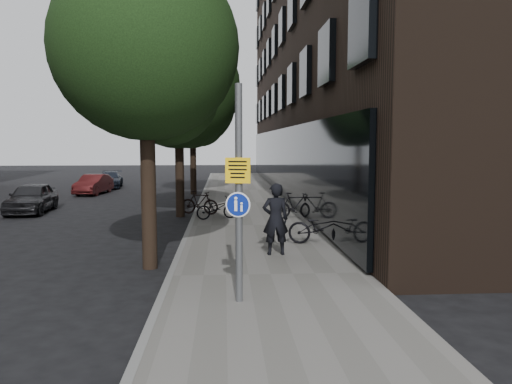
{
  "coord_description": "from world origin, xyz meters",
  "views": [
    {
      "loc": [
        -0.78,
        -7.58,
        3.07
      ],
      "look_at": [
        -0.1,
        3.09,
        2.0
      ],
      "focal_mm": 35.0,
      "sensor_mm": 36.0,
      "label": 1
    }
  ],
  "objects": [
    {
      "name": "ground",
      "position": [
        0.0,
        0.0,
        0.0
      ],
      "size": [
        120.0,
        120.0,
        0.0
      ],
      "primitive_type": "plane",
      "color": "black",
      "rests_on": "ground"
    },
    {
      "name": "sidewalk",
      "position": [
        0.25,
        10.0,
        0.06
      ],
      "size": [
        4.5,
        60.0,
        0.12
      ],
      "primitive_type": "cube",
      "color": "slate",
      "rests_on": "ground"
    },
    {
      "name": "curb_edge",
      "position": [
        -2.0,
        10.0,
        0.07
      ],
      "size": [
        0.15,
        60.0,
        0.13
      ],
      "primitive_type": "cube",
      "color": "slate",
      "rests_on": "ground"
    },
    {
      "name": "building_right_dark_brick",
      "position": [
        8.5,
        22.0,
        9.0
      ],
      "size": [
        12.0,
        40.0,
        18.0
      ],
      "primitive_type": "cube",
      "color": "black",
      "rests_on": "ground"
    },
    {
      "name": "street_tree_near",
      "position": [
        -2.53,
        4.64,
        5.11
      ],
      "size": [
        4.4,
        4.4,
        7.5
      ],
      "color": "black",
      "rests_on": "ground"
    },
    {
      "name": "street_tree_mid",
      "position": [
        -2.53,
        13.14,
        5.11
      ],
      "size": [
        5.0,
        5.0,
        7.8
      ],
      "color": "black",
      "rests_on": "ground"
    },
    {
      "name": "street_tree_far",
      "position": [
        -2.53,
        22.14,
        5.11
      ],
      "size": [
        5.0,
        5.0,
        7.8
      ],
      "color": "black",
      "rests_on": "ground"
    },
    {
      "name": "signpost",
      "position": [
        -0.51,
        1.47,
        2.14
      ],
      "size": [
        0.45,
        0.14,
        4.0
      ],
      "rotation": [
        0.0,
        0.0,
        -0.26
      ],
      "color": "#595B5E",
      "rests_on": "sidewalk"
    },
    {
      "name": "pedestrian",
      "position": [
        0.56,
        5.28,
        1.06
      ],
      "size": [
        0.71,
        0.49,
        1.89
      ],
      "primitive_type": "imported",
      "rotation": [
        0.0,
        0.0,
        3.2
      ],
      "color": "black",
      "rests_on": "sidewalk"
    },
    {
      "name": "parked_bike_facade_near",
      "position": [
        2.0,
        6.47,
        0.62
      ],
      "size": [
        2.01,
        1.2,
        1.0
      ],
      "primitive_type": "imported",
      "rotation": [
        0.0,
        0.0,
        1.27
      ],
      "color": "black",
      "rests_on": "sidewalk"
    },
    {
      "name": "parked_bike_facade_far",
      "position": [
        1.95,
        11.37,
        0.63
      ],
      "size": [
        1.73,
        0.59,
        1.02
      ],
      "primitive_type": "imported",
      "rotation": [
        0.0,
        0.0,
        1.64
      ],
      "color": "black",
      "rests_on": "sidewalk"
    },
    {
      "name": "parked_bike_curb_near",
      "position": [
        -1.07,
        11.5,
        0.55
      ],
      "size": [
        1.74,
        1.11,
        0.86
      ],
      "primitive_type": "imported",
      "rotation": [
        0.0,
        0.0,
        1.93
      ],
      "color": "black",
      "rests_on": "sidewalk"
    },
    {
      "name": "parked_bike_curb_far",
      "position": [
        -1.8,
        12.82,
        0.61
      ],
      "size": [
        1.68,
        0.96,
        0.97
      ],
      "primitive_type": "imported",
      "rotation": [
        0.0,
        0.0,
        1.24
      ],
      "color": "black",
      "rests_on": "sidewalk"
    },
    {
      "name": "parked_car_near",
      "position": [
        -9.18,
        14.62,
        0.66
      ],
      "size": [
        1.82,
        3.97,
        1.32
      ],
      "primitive_type": "imported",
      "rotation": [
        0.0,
        0.0,
        0.07
      ],
      "color": "black",
      "rests_on": "ground"
    },
    {
      "name": "parked_car_mid",
      "position": [
        -8.5,
        22.35,
        0.58
      ],
      "size": [
        1.65,
        3.67,
        1.17
      ],
      "primitive_type": "imported",
      "rotation": [
        0.0,
        0.0,
        -0.12
      ],
      "color": "#511718",
      "rests_on": "ground"
    },
    {
      "name": "parked_car_far",
      "position": [
        -8.49,
        26.57,
        0.55
      ],
      "size": [
        2.0,
        3.94,
        1.1
      ],
      "primitive_type": "imported",
      "rotation": [
        0.0,
        0.0,
        0.13
      ],
      "color": "black",
      "rests_on": "ground"
    }
  ]
}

